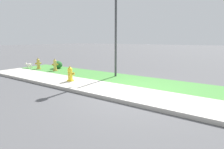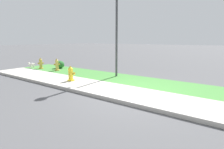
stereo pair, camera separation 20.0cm
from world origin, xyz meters
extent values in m
plane|color=#515154|center=(0.00, 0.00, 0.00)|extent=(120.00, 120.00, 0.00)
cube|color=#BCB7AD|center=(0.00, 0.00, 0.01)|extent=(18.00, 1.82, 0.01)
cube|color=#47893D|center=(0.00, 1.93, 0.00)|extent=(18.00, 2.04, 0.01)
cube|color=#BCB7AD|center=(0.00, -0.99, 0.06)|extent=(18.00, 0.16, 0.12)
cylinder|color=gold|center=(-6.12, 1.53, 0.03)|extent=(0.29, 0.29, 0.05)
cylinder|color=gold|center=(-6.12, 1.53, 0.32)|extent=(0.18, 0.18, 0.54)
sphere|color=gold|center=(-6.12, 1.53, 0.59)|extent=(0.19, 0.19, 0.19)
cube|color=#B29323|center=(-6.12, 1.53, 0.71)|extent=(0.08, 0.08, 0.06)
cylinder|color=#B29323|center=(-6.20, 1.42, 0.39)|extent=(0.13, 0.13, 0.09)
cylinder|color=#B29323|center=(-6.04, 1.64, 0.39)|extent=(0.13, 0.13, 0.09)
cylinder|color=#B29323|center=(-6.23, 1.62, 0.39)|extent=(0.15, 0.16, 0.12)
cylinder|color=gold|center=(-7.55, 1.35, 0.03)|extent=(0.30, 0.30, 0.05)
cylinder|color=gold|center=(-7.55, 1.35, 0.31)|extent=(0.19, 0.19, 0.51)
sphere|color=gold|center=(-7.55, 1.35, 0.56)|extent=(0.20, 0.20, 0.20)
cube|color=#B29323|center=(-7.55, 1.35, 0.68)|extent=(0.07, 0.07, 0.06)
cylinder|color=#B29323|center=(-7.60, 1.22, 0.37)|extent=(0.11, 0.11, 0.09)
cylinder|color=#B29323|center=(-7.51, 1.49, 0.37)|extent=(0.11, 0.11, 0.09)
cylinder|color=#B29323|center=(-7.69, 1.40, 0.37)|extent=(0.13, 0.15, 0.12)
cylinder|color=yellow|center=(-3.31, 0.12, 0.03)|extent=(0.33, 0.33, 0.05)
cylinder|color=yellow|center=(-3.31, 0.12, 0.29)|extent=(0.21, 0.21, 0.49)
sphere|color=yellow|center=(-3.31, 0.12, 0.54)|extent=(0.22, 0.22, 0.22)
cube|color=#B29323|center=(-3.31, 0.12, 0.67)|extent=(0.08, 0.08, 0.06)
cylinder|color=#B29323|center=(-3.39, 0.25, 0.35)|extent=(0.12, 0.12, 0.09)
cylinder|color=#B29323|center=(-3.23, -0.01, 0.35)|extent=(0.12, 0.12, 0.09)
cylinder|color=#B29323|center=(-3.17, 0.20, 0.35)|extent=(0.15, 0.15, 0.12)
ellipsoid|color=silver|center=(-8.29, 1.16, 0.25)|extent=(0.40, 0.30, 0.19)
sphere|color=silver|center=(-8.50, 1.09, 0.29)|extent=(0.15, 0.15, 0.15)
sphere|color=black|center=(-8.57, 1.07, 0.28)|extent=(0.03, 0.03, 0.03)
cone|color=silver|center=(-8.49, 1.05, 0.38)|extent=(0.07, 0.07, 0.07)
cone|color=silver|center=(-8.52, 1.13, 0.38)|extent=(0.07, 0.07, 0.07)
cylinder|color=silver|center=(-8.38, 1.08, 0.08)|extent=(0.05, 0.05, 0.16)
cylinder|color=silver|center=(-8.41, 1.18, 0.08)|extent=(0.05, 0.05, 0.16)
cylinder|color=silver|center=(-8.16, 1.15, 0.08)|extent=(0.05, 0.05, 0.16)
cylinder|color=silver|center=(-8.19, 1.25, 0.08)|extent=(0.05, 0.05, 0.16)
cylinder|color=silver|center=(-8.10, 1.23, 0.31)|extent=(0.04, 0.04, 0.10)
cylinder|color=#3D3D42|center=(-2.16, 2.23, 2.42)|extent=(0.11, 0.11, 4.84)
ellipsoid|color=#28662D|center=(-6.68, 2.19, 0.25)|extent=(0.59, 0.59, 0.51)
camera|label=1|loc=(2.65, -5.40, 1.90)|focal=28.00mm
camera|label=2|loc=(2.82, -5.28, 1.90)|focal=28.00mm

